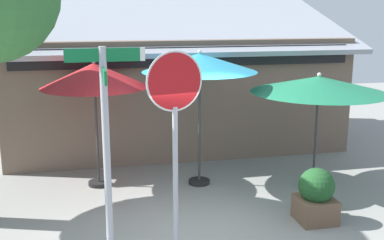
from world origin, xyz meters
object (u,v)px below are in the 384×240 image
patio_umbrella_teal_center (200,64)px  sidewalk_planter (316,196)px  patio_umbrella_forest_green_right (319,85)px  patio_umbrella_crimson_left (94,76)px  stop_sign (175,123)px  street_sign_post (107,146)px

patio_umbrella_teal_center → sidewalk_planter: (1.52, -2.19, -2.04)m
sidewalk_planter → patio_umbrella_forest_green_right: bearing=64.8°
patio_umbrella_crimson_left → sidewalk_planter: bearing=-35.6°
sidewalk_planter → patio_umbrella_crimson_left: bearing=144.4°
patio_umbrella_teal_center → patio_umbrella_forest_green_right: (2.23, -0.68, -0.40)m
stop_sign → patio_umbrella_teal_center: 3.48m
patio_umbrella_crimson_left → sidewalk_planter: size_ratio=2.74×
stop_sign → patio_umbrella_forest_green_right: size_ratio=1.14×
street_sign_post → sidewalk_planter: street_sign_post is taller
stop_sign → patio_umbrella_crimson_left: size_ratio=1.17×
stop_sign → patio_umbrella_forest_green_right: stop_sign is taller
stop_sign → patio_umbrella_forest_green_right: bearing=37.9°
street_sign_post → patio_umbrella_crimson_left: (-0.06, 3.79, 0.36)m
street_sign_post → patio_umbrella_teal_center: size_ratio=1.12×
street_sign_post → patio_umbrella_crimson_left: 3.81m
stop_sign → sidewalk_planter: (2.62, 1.08, -1.66)m
street_sign_post → patio_umbrella_teal_center: 4.01m
stop_sign → patio_umbrella_crimson_left: (-0.94, 3.63, 0.15)m
street_sign_post → patio_umbrella_crimson_left: size_ratio=1.20×
street_sign_post → patio_umbrella_crimson_left: bearing=91.0°
street_sign_post → patio_umbrella_forest_green_right: 5.04m
street_sign_post → sidewalk_planter: 3.98m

